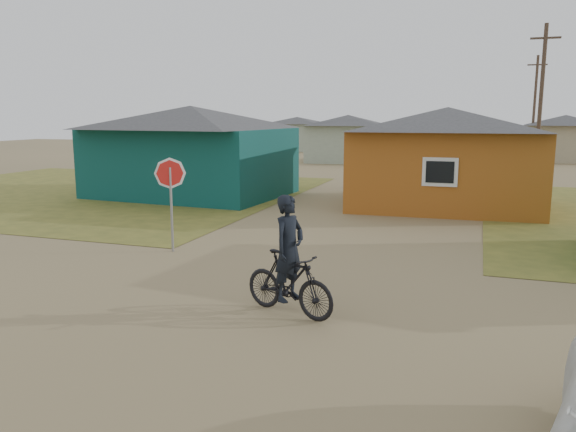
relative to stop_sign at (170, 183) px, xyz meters
name	(u,v)px	position (x,y,z in m)	size (l,w,h in m)	color
ground	(253,314)	(3.86, -3.77, -1.84)	(120.00, 120.00, 0.00)	#927C54
grass_nw	(85,191)	(-10.14, 9.23, -1.83)	(20.00, 18.00, 0.00)	olive
house_teal	(191,150)	(-4.64, 9.73, 0.21)	(8.93, 7.08, 4.00)	#0B3D3B
house_yellow	(446,156)	(6.36, 10.22, 0.16)	(7.72, 6.76, 3.90)	#A35619
house_pale_west	(348,138)	(-2.14, 30.23, 0.02)	(7.04, 6.15, 3.60)	#A0AE96
house_beige_east	(564,137)	(13.86, 36.23, 0.02)	(6.95, 6.05, 3.60)	tan
house_pale_north	(297,133)	(-10.14, 42.23, -0.09)	(6.28, 5.81, 3.40)	#A0AE96
utility_pole_near	(540,104)	(10.36, 18.23, 2.30)	(1.40, 0.20, 8.00)	#4B392D
utility_pole_far	(534,108)	(11.36, 34.23, 2.30)	(1.40, 0.20, 8.00)	#4B392D
stop_sign	(170,183)	(0.00, 0.00, 0.00)	(0.81, 0.18, 2.51)	gray
cyclist	(289,272)	(4.47, -3.53, -1.04)	(2.02, 1.17, 2.20)	black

